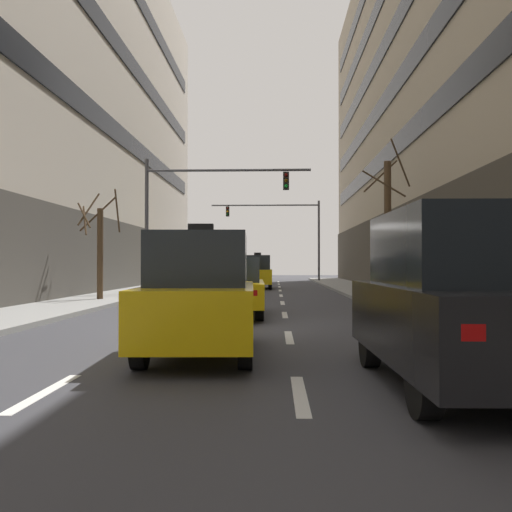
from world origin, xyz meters
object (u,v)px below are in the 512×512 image
object	(u,v)px
car_driving_2	(181,280)
taxi_driving_3	(258,272)
car_parked_0	(458,300)
car_driving_4	(221,273)
taxi_driving_0	(213,275)
taxi_driving_1	(201,295)
street_tree_1	(99,246)
taxi_driving_6	(231,287)
street_tree_0	(388,226)
car_driving_5	(199,277)
traffic_signal_0	(195,202)
traffic_signal_1	(287,225)

from	to	relation	value
car_driving_2	taxi_driving_3	bearing A→B (deg)	72.25
car_parked_0	car_driving_4	bearing A→B (deg)	100.14
taxi_driving_0	taxi_driving_1	xyz separation A→B (m)	(2.91, -27.47, 0.22)
car_driving_4	street_tree_1	xyz separation A→B (m)	(-2.77, -21.21, 1.42)
taxi_driving_6	street_tree_1	xyz separation A→B (m)	(-5.67, 5.51, 1.38)
taxi_driving_1	street_tree_0	bearing A→B (deg)	66.00
car_driving_5	street_tree_0	xyz separation A→B (m)	(8.59, -7.66, 2.20)
car_driving_4	taxi_driving_1	bearing A→B (deg)	-85.00
car_parked_0	traffic_signal_0	distance (m)	20.38
taxi_driving_1	car_driving_4	xyz separation A→B (m)	(-2.94, 33.58, -0.21)
car_driving_5	car_parked_0	bearing A→B (deg)	-74.50
taxi_driving_6	car_driving_2	bearing A→B (deg)	109.30
taxi_driving_1	street_tree_1	xyz separation A→B (m)	(-5.71, 12.36, 1.21)
car_driving_2	traffic_signal_1	world-z (taller)	traffic_signal_1
taxi_driving_3	traffic_signal_1	world-z (taller)	traffic_signal_1
taxi_driving_6	traffic_signal_1	bearing A→B (deg)	85.76
traffic_signal_1	street_tree_1	world-z (taller)	traffic_signal_1
taxi_driving_1	car_driving_4	world-z (taller)	taxi_driving_1
taxi_driving_1	car_driving_2	bearing A→B (deg)	100.93
car_driving_2	traffic_signal_0	bearing A→B (deg)	79.17
traffic_signal_0	car_driving_5	bearing A→B (deg)	94.88
taxi_driving_1	street_tree_1	bearing A→B (deg)	114.81
taxi_driving_1	traffic_signal_0	xyz separation A→B (m)	(-2.54, 16.83, 3.47)
taxi_driving_0	car_parked_0	xyz separation A→B (m)	(6.40, -29.82, 0.30)
taxi_driving_1	traffic_signal_0	bearing A→B (deg)	98.59
taxi_driving_0	traffic_signal_0	size ratio (longest dim) A/B	0.54
car_driving_2	car_driving_5	bearing A→B (deg)	89.64
car_driving_5	traffic_signal_0	distance (m)	5.22
car_parked_0	street_tree_1	distance (m)	17.38
car_driving_5	traffic_signal_0	xyz separation A→B (m)	(0.32, -3.71, 3.66)
car_parked_0	street_tree_0	distance (m)	15.51
taxi_driving_0	traffic_signal_1	world-z (taller)	traffic_signal_1
taxi_driving_3	traffic_signal_1	distance (m)	13.47
car_driving_4	traffic_signal_0	xyz separation A→B (m)	(0.40, -16.75, 3.68)
car_driving_5	street_tree_1	bearing A→B (deg)	-109.25
taxi_driving_1	street_tree_0	world-z (taller)	street_tree_0
traffic_signal_0	traffic_signal_1	xyz separation A→B (m)	(4.76, 20.49, 0.37)
street_tree_1	street_tree_0	bearing A→B (deg)	2.60
street_tree_0	street_tree_1	bearing A→B (deg)	-177.40
taxi_driving_3	traffic_signal_1	size ratio (longest dim) A/B	0.46
car_parked_0	street_tree_1	world-z (taller)	street_tree_1
car_driving_2	taxi_driving_3	world-z (taller)	taxi_driving_3
car_driving_5	taxi_driving_6	world-z (taller)	taxi_driving_6
car_driving_4	car_driving_5	distance (m)	13.04
car_driving_2	street_tree_1	xyz separation A→B (m)	(-2.82, -2.63, 1.39)
taxi_driving_3	street_tree_0	xyz separation A→B (m)	(5.56, -11.69, 2.00)
car_driving_2	car_parked_0	bearing A→B (deg)	-69.79
car_driving_4	traffic_signal_1	xyz separation A→B (m)	(5.16, 3.74, 4.05)
car_driving_2	traffic_signal_0	world-z (taller)	traffic_signal_0
car_driving_4	car_driving_5	size ratio (longest dim) A/B	0.98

